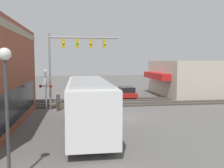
{
  "coord_description": "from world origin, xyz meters",
  "views": [
    {
      "loc": [
        -19.37,
        3.54,
        4.55
      ],
      "look_at": [
        3.63,
        0.25,
        2.4
      ],
      "focal_mm": 40.0,
      "sensor_mm": 36.0,
      "label": 1
    }
  ],
  "objects_px": {
    "city_bus": "(88,103)",
    "crossing_signal": "(46,86)",
    "streetlamp": "(7,106)",
    "pedestrian_at_crossing": "(58,102)",
    "parked_car_red": "(126,92)",
    "pedestrian_near_bus": "(110,110)"
  },
  "relations": [
    {
      "from": "parked_car_red",
      "to": "city_bus",
      "type": "bearing_deg",
      "value": 159.16
    },
    {
      "from": "city_bus",
      "to": "crossing_signal",
      "type": "height_order",
      "value": "crossing_signal"
    },
    {
      "from": "streetlamp",
      "to": "parked_car_red",
      "type": "xyz_separation_m",
      "value": [
        21.16,
        -8.58,
        -2.34
      ]
    },
    {
      "from": "streetlamp",
      "to": "parked_car_red",
      "type": "relative_size",
      "value": 1.08
    },
    {
      "from": "crossing_signal",
      "to": "pedestrian_near_bus",
      "type": "relative_size",
      "value": 2.24
    },
    {
      "from": "pedestrian_near_bus",
      "to": "streetlamp",
      "type": "bearing_deg",
      "value": 151.78
    },
    {
      "from": "crossing_signal",
      "to": "streetlamp",
      "type": "xyz_separation_m",
      "value": [
        -13.82,
        -0.3,
        0.69
      ]
    },
    {
      "from": "parked_car_red",
      "to": "pedestrian_near_bus",
      "type": "bearing_deg",
      "value": 163.0
    },
    {
      "from": "parked_car_red",
      "to": "pedestrian_near_bus",
      "type": "xyz_separation_m",
      "value": [
        -12.0,
        3.67,
        0.22
      ]
    },
    {
      "from": "pedestrian_near_bus",
      "to": "city_bus",
      "type": "bearing_deg",
      "value": 141.59
    },
    {
      "from": "city_bus",
      "to": "streetlamp",
      "type": "bearing_deg",
      "value": 155.46
    },
    {
      "from": "parked_car_red",
      "to": "pedestrian_near_bus",
      "type": "relative_size",
      "value": 2.73
    },
    {
      "from": "parked_car_red",
      "to": "pedestrian_near_bus",
      "type": "height_order",
      "value": "pedestrian_near_bus"
    },
    {
      "from": "city_bus",
      "to": "parked_car_red",
      "type": "relative_size",
      "value": 2.27
    },
    {
      "from": "streetlamp",
      "to": "pedestrian_at_crossing",
      "type": "height_order",
      "value": "streetlamp"
    },
    {
      "from": "crossing_signal",
      "to": "parked_car_red",
      "type": "height_order",
      "value": "crossing_signal"
    },
    {
      "from": "pedestrian_at_crossing",
      "to": "crossing_signal",
      "type": "bearing_deg",
      "value": 92.98
    },
    {
      "from": "pedestrian_at_crossing",
      "to": "pedestrian_near_bus",
      "type": "relative_size",
      "value": 0.99
    },
    {
      "from": "city_bus",
      "to": "crossing_signal",
      "type": "relative_size",
      "value": 2.77
    },
    {
      "from": "streetlamp",
      "to": "pedestrian_at_crossing",
      "type": "relative_size",
      "value": 2.97
    },
    {
      "from": "city_bus",
      "to": "pedestrian_near_bus",
      "type": "height_order",
      "value": "city_bus"
    },
    {
      "from": "crossing_signal",
      "to": "pedestrian_at_crossing",
      "type": "relative_size",
      "value": 2.26
    }
  ]
}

